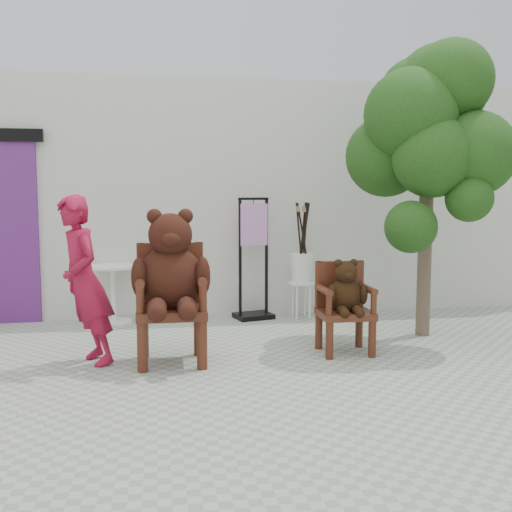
# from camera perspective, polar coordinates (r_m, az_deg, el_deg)

# --- Properties ---
(ground_plane) EXTENTS (60.00, 60.00, 0.00)m
(ground_plane) POSITION_cam_1_polar(r_m,az_deg,el_deg) (5.30, 1.68, -11.23)
(ground_plane) COLOR #9EA493
(ground_plane) RESTS_ON ground
(back_wall) EXTENTS (9.00, 1.00, 3.00)m
(back_wall) POSITION_cam_1_polar(r_m,az_deg,el_deg) (8.13, -2.45, 5.52)
(back_wall) COLOR silver
(back_wall) RESTS_ON ground
(chair_big) EXTENTS (0.71, 0.75, 1.43)m
(chair_big) POSITION_cam_1_polar(r_m,az_deg,el_deg) (5.54, -8.11, -2.06)
(chair_big) COLOR #401A0D
(chair_big) RESTS_ON ground
(chair_small) EXTENTS (0.51, 0.50, 0.93)m
(chair_small) POSITION_cam_1_polar(r_m,az_deg,el_deg) (5.96, 8.44, -3.90)
(chair_small) COLOR #401A0D
(chair_small) RESTS_ON ground
(person) EXTENTS (0.59, 0.67, 1.55)m
(person) POSITION_cam_1_polar(r_m,az_deg,el_deg) (5.65, -15.98, -2.32)
(person) COLOR maroon
(person) RESTS_ON ground
(cafe_table) EXTENTS (0.60, 0.60, 0.70)m
(cafe_table) POSITION_cam_1_polar(r_m,az_deg,el_deg) (7.43, -13.45, -2.89)
(cafe_table) COLOR white
(cafe_table) RESTS_ON ground
(display_stand) EXTENTS (0.53, 0.45, 1.51)m
(display_stand) POSITION_cam_1_polar(r_m,az_deg,el_deg) (7.47, -0.24, -1.56)
(display_stand) COLOR black
(display_stand) RESTS_ON ground
(stool_bucket) EXTENTS (0.32, 0.32, 1.45)m
(stool_bucket) POSITION_cam_1_polar(r_m,az_deg,el_deg) (7.54, 4.36, -1.06)
(stool_bucket) COLOR white
(stool_bucket) RESTS_ON ground
(tree) EXTENTS (1.61, 1.55, 3.22)m
(tree) POSITION_cam_1_polar(r_m,az_deg,el_deg) (6.75, 16.22, 11.98)
(tree) COLOR #4B3B2D
(tree) RESTS_ON ground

